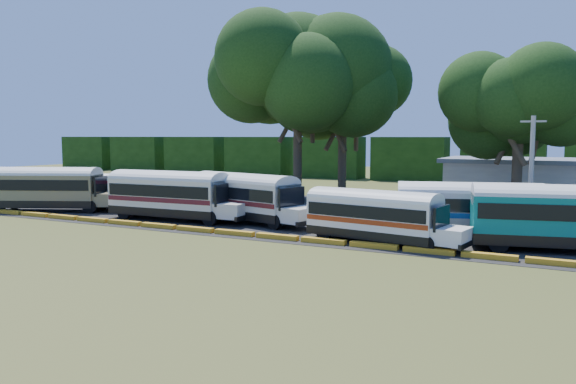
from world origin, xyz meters
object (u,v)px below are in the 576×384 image
at_px(bus_red, 134,189).
at_px(bus_cream_west, 171,192).
at_px(bus_beige, 47,186).
at_px(bus_white_red, 376,213).
at_px(tree_west, 298,70).
at_px(bus_teal, 565,213).

height_order(bus_red, bus_cream_west, bus_cream_west).
xyz_separation_m(bus_beige, bus_white_red, (28.24, -0.98, -0.34)).
bearing_deg(bus_red, bus_white_red, -32.03).
distance_m(bus_cream_west, bus_white_red, 16.19).
bearing_deg(bus_cream_west, tree_west, 76.60).
distance_m(bus_cream_west, bus_teal, 25.74).
distance_m(bus_red, bus_white_red, 23.63).
bearing_deg(bus_white_red, bus_red, 175.14).
relative_size(bus_beige, bus_cream_west, 1.01).
distance_m(bus_beige, tree_west, 24.01).
bearing_deg(bus_red, tree_west, 29.90).
bearing_deg(bus_cream_west, bus_teal, -0.99).
height_order(bus_red, bus_white_red, bus_white_red).
xyz_separation_m(bus_cream_west, bus_white_red, (16.09, -1.72, -0.31)).
bearing_deg(bus_teal, bus_red, 161.38).
xyz_separation_m(bus_cream_west, tree_west, (2.96, 14.91, 10.18)).
bearing_deg(bus_cream_west, bus_red, 149.42).
height_order(bus_white_red, tree_west, tree_west).
relative_size(bus_cream_west, bus_white_red, 1.16).
relative_size(bus_cream_west, bus_teal, 0.99).
xyz_separation_m(bus_teal, tree_west, (-22.78, 14.37, 10.17)).
relative_size(bus_red, bus_cream_west, 0.83).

